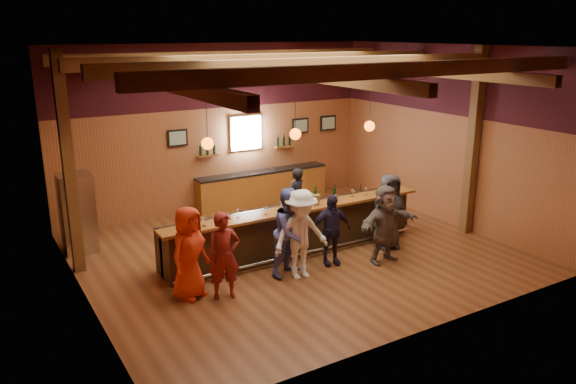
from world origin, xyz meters
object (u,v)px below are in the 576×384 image
at_px(back_bar_cabinet, 263,187).
at_px(bartender, 296,199).
at_px(customer_navy, 331,230).
at_px(stainless_fridge, 77,213).
at_px(customer_denim, 291,232).
at_px(customer_dark, 389,211).
at_px(bar_counter, 292,229).
at_px(customer_orange, 189,253).
at_px(customer_white, 301,234).
at_px(ice_bucket, 315,199).
at_px(bottle_a, 315,197).
at_px(customer_redvest, 224,256).
at_px(customer_brown, 385,224).

distance_m(back_bar_cabinet, bartender, 2.46).
bearing_deg(customer_navy, stainless_fridge, 153.34).
relative_size(customer_denim, customer_dark, 1.05).
height_order(bar_counter, stainless_fridge, stainless_fridge).
distance_m(bar_counter, customer_navy, 1.14).
relative_size(customer_orange, customer_navy, 1.14).
distance_m(customer_white, ice_bucket, 1.47).
height_order(customer_orange, bartender, customer_orange).
bearing_deg(customer_orange, stainless_fridge, 82.40).
relative_size(customer_denim, bottle_a, 4.77).
bearing_deg(customer_navy, bartender, 88.91).
distance_m(customer_redvest, bartender, 3.97).
distance_m(back_bar_cabinet, ice_bucket, 4.00).
bearing_deg(bar_counter, customer_dark, -25.58).
bearing_deg(bottle_a, bartender, 76.08).
bearing_deg(customer_white, bartender, 62.04).
distance_m(customer_navy, bartender, 2.29).
relative_size(back_bar_cabinet, stainless_fridge, 2.22).
relative_size(bar_counter, bottle_a, 16.46).
bearing_deg(customer_denim, customer_dark, -18.93).
height_order(back_bar_cabinet, customer_denim, customer_denim).
bearing_deg(stainless_fridge, customer_white, -46.85).
bearing_deg(customer_denim, customer_redvest, 168.72).
bearing_deg(customer_white, customer_brown, -4.67).
bearing_deg(customer_redvest, customer_navy, 17.91).
height_order(bar_counter, customer_dark, customer_dark).
height_order(back_bar_cabinet, bartender, bartender).
bearing_deg(back_bar_cabinet, stainless_fridge, -168.07).
xyz_separation_m(stainless_fridge, customer_orange, (1.30, -3.43, -0.02)).
distance_m(bar_counter, customer_brown, 2.09).
bearing_deg(customer_brown, ice_bucket, 123.87).
xyz_separation_m(back_bar_cabinet, customer_navy, (-0.88, -4.64, 0.30)).
xyz_separation_m(customer_navy, bartender, (0.51, 2.23, 0.02)).
distance_m(back_bar_cabinet, customer_brown, 5.12).
bearing_deg(customer_dark, back_bar_cabinet, 112.69).
relative_size(back_bar_cabinet, customer_orange, 2.27).
xyz_separation_m(customer_orange, customer_redvest, (0.54, -0.35, -0.05)).
relative_size(customer_redvest, customer_denim, 0.91).
height_order(stainless_fridge, customer_redvest, stainless_fridge).
bearing_deg(customer_redvest, customer_brown, 8.97).
bearing_deg(back_bar_cabinet, customer_denim, -111.87).
bearing_deg(customer_brown, customer_navy, 153.03).
bearing_deg(stainless_fridge, customer_navy, -38.53).
bearing_deg(bartender, customer_orange, 10.83).
xyz_separation_m(customer_dark, bartender, (-1.18, 2.11, -0.08)).
height_order(stainless_fridge, ice_bucket, stainless_fridge).
height_order(stainless_fridge, bartender, stainless_fridge).
distance_m(stainless_fridge, customer_orange, 3.67).
relative_size(customer_navy, customer_dark, 0.89).
bearing_deg(back_bar_cabinet, customer_white, -109.98).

